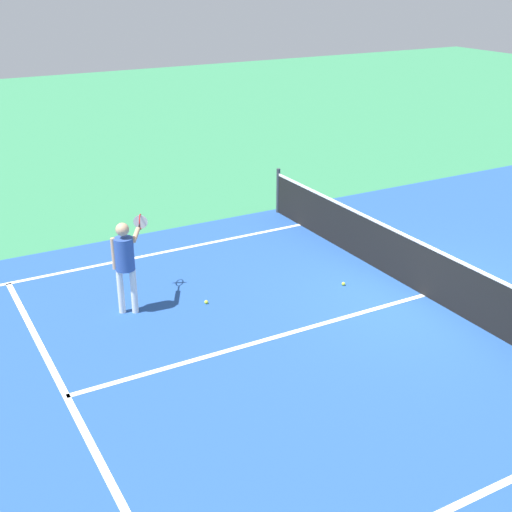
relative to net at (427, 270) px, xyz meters
name	(u,v)px	position (x,y,z in m)	size (l,w,h in m)	color
ground_plane	(424,295)	(0.00, 0.00, -0.49)	(60.00, 60.00, 0.00)	#337F51
court_surface_inbounds	(424,295)	(0.00, 0.00, -0.49)	(10.62, 24.40, 0.00)	#234C93
line_sideline_left	(33,278)	(-4.11, -5.95, -0.49)	(0.10, 11.89, 0.01)	white
line_service_near	(66,396)	(0.00, -6.40, -0.49)	(8.22, 0.10, 0.01)	white
line_center_service	(269,339)	(0.00, -3.20, -0.49)	(0.10, 6.40, 0.01)	white
net	(427,270)	(0.00, 0.00, 0.00)	(10.29, 0.09, 1.07)	#33383D
player_near	(125,257)	(-1.97, -4.81, 0.51)	(1.01, 0.86, 1.61)	white
tennis_ball_mid_court	(206,302)	(-1.59, -3.54, -0.46)	(0.07, 0.07, 0.07)	#CCE033
tennis_ball_near_net	(343,284)	(-1.03, -1.02, -0.46)	(0.07, 0.07, 0.07)	#CCE033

